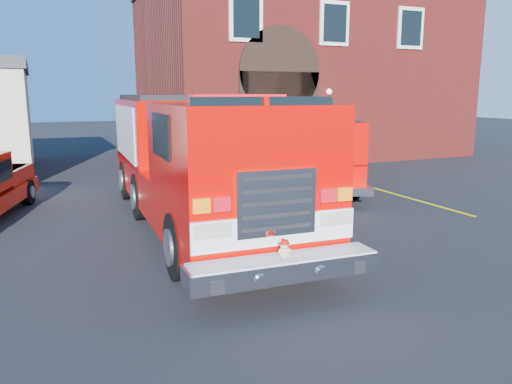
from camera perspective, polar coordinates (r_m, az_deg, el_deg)
name	(u,v)px	position (r m, az deg, el deg)	size (l,w,h in m)	color
ground	(234,241)	(10.85, -2.54, -5.61)	(100.00, 100.00, 0.00)	black
parking_stripe_near	(434,205)	(15.12, 19.65, -1.41)	(0.12, 3.00, 0.01)	#DDBF0B
parking_stripe_mid	(370,187)	(17.37, 12.92, 0.55)	(0.12, 3.00, 0.01)	#DDBF0B
parking_stripe_far	(324,174)	(19.82, 7.79, 2.03)	(0.12, 3.00, 0.01)	#DDBF0B
fire_station	(298,71)	(26.90, 4.79, 13.58)	(15.20, 10.20, 8.45)	maroon
fire_engine	(196,159)	(11.91, -6.89, 3.80)	(3.24, 10.24, 3.12)	black
secondary_truck	(308,145)	(17.54, 5.91, 5.40)	(5.05, 8.12, 2.52)	black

